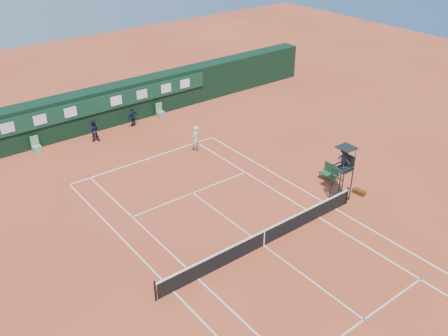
# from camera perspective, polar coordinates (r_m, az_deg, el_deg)

# --- Properties ---
(ground) EXTENTS (90.00, 90.00, 0.00)m
(ground) POSITION_cam_1_polar(r_m,az_deg,el_deg) (25.97, 4.55, -8.82)
(ground) COLOR #BC4C2C
(ground) RESTS_ON ground
(court_lines) EXTENTS (11.05, 23.85, 0.01)m
(court_lines) POSITION_cam_1_polar(r_m,az_deg,el_deg) (25.97, 4.55, -8.81)
(court_lines) COLOR white
(court_lines) RESTS_ON ground
(tennis_net) EXTENTS (12.90, 0.10, 1.10)m
(tennis_net) POSITION_cam_1_polar(r_m,az_deg,el_deg) (25.66, 4.60, -7.93)
(tennis_net) COLOR black
(tennis_net) RESTS_ON ground
(back_wall) EXTENTS (40.00, 1.65, 3.00)m
(back_wall) POSITION_cam_1_polar(r_m,az_deg,el_deg) (39.21, -14.01, 6.70)
(back_wall) COLOR black
(back_wall) RESTS_ON ground
(linesman_chair_left) EXTENTS (0.55, 0.50, 1.15)m
(linesman_chair_left) POSITION_cam_1_polar(r_m,az_deg,el_deg) (36.96, -20.62, 2.18)
(linesman_chair_left) COLOR #649A73
(linesman_chair_left) RESTS_ON ground
(linesman_chair_right) EXTENTS (0.55, 0.50, 1.15)m
(linesman_chair_right) POSITION_cam_1_polar(r_m,az_deg,el_deg) (40.46, -7.28, 6.24)
(linesman_chair_right) COLOR #649974
(linesman_chair_right) RESTS_ON ground
(umpire_chair) EXTENTS (0.96, 0.95, 3.42)m
(umpire_chair) POSITION_cam_1_polar(r_m,az_deg,el_deg) (29.00, 13.54, 0.59)
(umpire_chair) COLOR black
(umpire_chair) RESTS_ON ground
(player_bench) EXTENTS (0.56, 1.20, 1.10)m
(player_bench) POSITION_cam_1_polar(r_m,az_deg,el_deg) (31.73, 12.04, -0.45)
(player_bench) COLOR #1B4528
(player_bench) RESTS_ON ground
(tennis_bag) EXTENTS (0.39, 0.79, 0.29)m
(tennis_bag) POSITION_cam_1_polar(r_m,az_deg,el_deg) (30.95, 15.20, -2.66)
(tennis_bag) COLOR black
(tennis_bag) RESTS_ON ground
(cooler) EXTENTS (0.57, 0.57, 0.65)m
(cooler) POSITION_cam_1_polar(r_m,az_deg,el_deg) (32.29, 12.16, -0.47)
(cooler) COLOR silver
(cooler) RESTS_ON ground
(tennis_ball) EXTENTS (0.06, 0.06, 0.06)m
(tennis_ball) POSITION_cam_1_polar(r_m,az_deg,el_deg) (29.50, -4.34, -3.57)
(tennis_ball) COLOR #B6D732
(tennis_ball) RESTS_ON ground
(player) EXTENTS (0.84, 0.76, 1.92)m
(player) POSITION_cam_1_polar(r_m,az_deg,el_deg) (34.42, -3.30, 3.33)
(player) COLOR silver
(player) RESTS_ON ground
(ball_kid_left) EXTENTS (0.98, 0.89, 1.63)m
(ball_kid_left) POSITION_cam_1_polar(r_m,az_deg,el_deg) (37.15, -14.68, 4.16)
(ball_kid_left) COLOR black
(ball_kid_left) RESTS_ON ground
(ball_kid_right) EXTENTS (0.96, 0.59, 1.52)m
(ball_kid_right) POSITION_cam_1_polar(r_m,az_deg,el_deg) (38.98, -10.39, 5.77)
(ball_kid_right) COLOR black
(ball_kid_right) RESTS_ON ground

